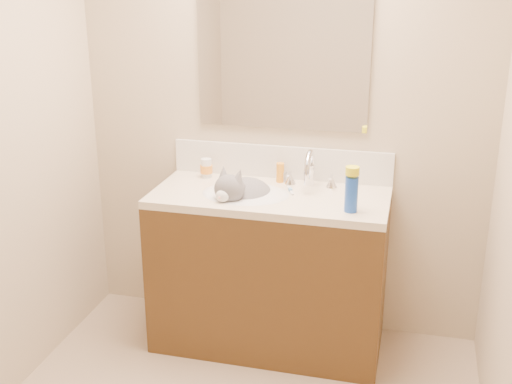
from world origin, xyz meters
The scene contains 16 objects.
room_shell centered at (0.00, 0.00, 1.49)m, with size 2.24×2.54×2.52m.
vanity_cabinet centered at (0.00, 0.97, 0.41)m, with size 1.20×0.55×0.82m, color #462D13.
counter_slab centered at (0.00, 0.97, 0.84)m, with size 1.20×0.55×0.04m, color beige.
basin centered at (-0.12, 0.94, 0.79)m, with size 0.45×0.36×0.14m, color white.
faucet centered at (0.18, 1.11, 0.95)m, with size 0.28×0.20×0.21m.
cat centered at (-0.14, 0.97, 0.83)m, with size 0.37×0.44×0.32m.
backsplash centered at (0.00, 1.24, 0.95)m, with size 1.20×0.02×0.18m, color silver.
mirror centered at (0.00, 1.24, 1.54)m, with size 0.90×0.02×0.80m, color white.
pill_bottle centered at (-0.40, 1.15, 0.91)m, with size 0.06×0.06×0.10m, color silver.
pill_label centered at (-0.40, 1.15, 0.91)m, with size 0.07×0.07×0.04m, color orange.
silver_jar centered at (0.02, 1.19, 0.89)m, with size 0.05×0.05×0.06m, color #B7B7BC.
amber_bottle centered at (0.01, 1.17, 0.91)m, with size 0.04×0.04×0.10m, color orange.
toothbrush centered at (0.09, 1.04, 0.86)m, with size 0.01×0.13×0.01m, color silver.
toothbrush_head centered at (0.09, 1.04, 0.87)m, with size 0.02×0.03×0.02m, color #5A93C1.
spray_can centered at (0.42, 0.82, 0.94)m, with size 0.06×0.06×0.17m, color #1945B2.
spray_cap centered at (0.42, 0.82, 1.06)m, with size 0.06×0.06×0.04m, color yellow.
Camera 1 is at (0.69, -2.02, 1.94)m, focal length 45.00 mm.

